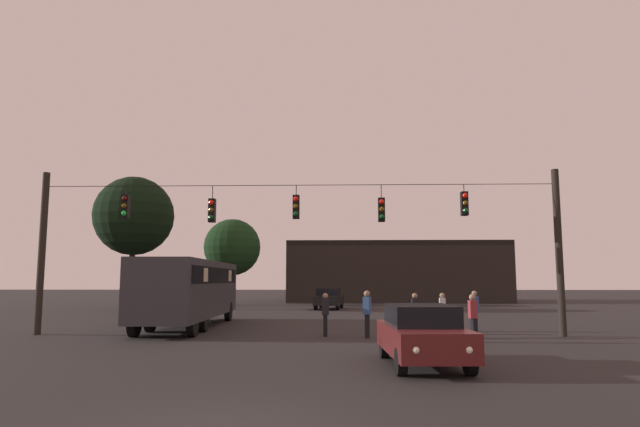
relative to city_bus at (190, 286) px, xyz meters
The scene contains 14 objects.
ground_plane 9.26m from the city_bus, 55.43° to the left, with size 168.00×168.00×0.00m, color black.
overhead_signal_span 6.52m from the city_bus, 34.24° to the right, with size 20.85×0.44×6.53m.
city_bus is the anchor object (origin of this frame).
car_near_right 14.08m from the city_bus, 50.51° to the right, with size 2.01×4.41×1.52m.
car_far_left 17.03m from the city_bus, 68.85° to the left, with size 2.26×4.48×1.52m.
pedestrian_crossing_left 12.81m from the city_bus, 25.76° to the right, with size 0.25×0.37×1.67m.
pedestrian_crossing_center 10.29m from the city_bus, 14.78° to the right, with size 0.25×0.37×1.62m.
pedestrian_crossing_right 7.39m from the city_bus, 30.82° to the right, with size 0.29×0.39×1.65m.
pedestrian_near_bus 11.36m from the city_bus, ahead, with size 0.27×0.38×1.61m.
pedestrian_trailing 9.00m from the city_bus, 28.42° to the right, with size 0.34×0.42×1.76m.
pedestrian_far_side 12.70m from the city_bus, ahead, with size 0.28×0.39×1.70m.
corner_building 33.25m from the city_bus, 67.88° to the left, with size 21.00×10.90×5.80m.
tree_left_silhouette 18.21m from the city_bus, 119.35° to the left, with size 5.93×5.93×9.90m.
tree_behind_building 22.01m from the city_bus, 96.06° to the left, with size 4.86×4.86×7.38m.
Camera 1 is at (1.63, -8.05, 2.17)m, focal length 30.61 mm.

